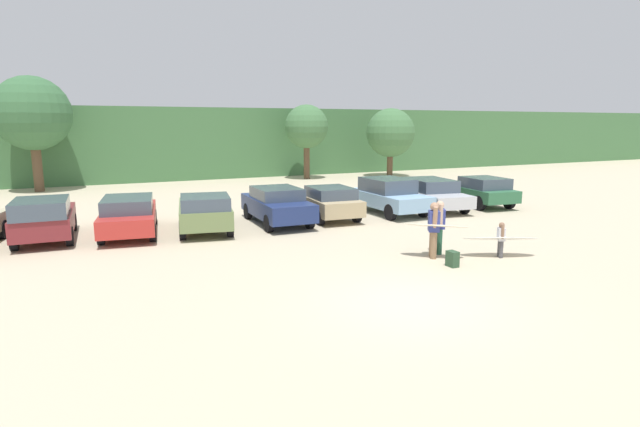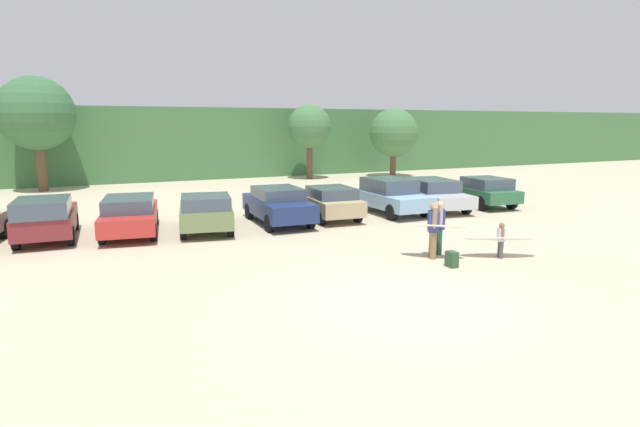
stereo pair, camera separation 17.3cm
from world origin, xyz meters
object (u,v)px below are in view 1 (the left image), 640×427
Objects in this scene: parked_car_red at (129,214)px; parked_car_sky_blue at (388,195)px; parked_car_maroon at (44,218)px; parked_car_navy at (277,204)px; parked_car_tan at (327,201)px; parked_car_silver at (430,193)px; surfboard_white at (501,238)px; person_child at (501,238)px; person_companion at (439,224)px; surfboard_cream at (437,225)px; backpack_dropped at (452,259)px; parked_car_forest_green at (479,190)px; parked_car_olive_green at (205,211)px; person_adult at (434,227)px.

parked_car_sky_blue reaches higher than parked_car_red.
parked_car_maroon is 13.73m from parked_car_sky_blue.
parked_car_red is at bearing 87.93° from parked_car_sky_blue.
parked_car_navy is 1.01× the size of parked_car_tan.
parked_car_silver is (5.46, -0.01, 0.03)m from parked_car_tan.
surfboard_white is (12.69, -8.26, -0.25)m from parked_car_maroon.
person_child is (-1.09, -7.89, -0.22)m from parked_car_sky_blue.
surfboard_white is (1.45, -1.15, -0.37)m from person_companion.
surfboard_cream is (2.44, -7.07, 0.22)m from parked_car_navy.
surfboard_white reaches higher than backpack_dropped.
parked_car_forest_green is at bearing -83.65° from parked_car_red.
person_companion is at bearing 66.57° from backpack_dropped.
parked_car_silver is 8.37m from person_companion.
backpack_dropped is (-3.08, -8.08, -0.61)m from parked_car_sky_blue.
parked_car_forest_green is at bearing -84.57° from parked_car_silver.
parked_car_tan reaches higher than surfboard_cream.
parked_car_olive_green reaches higher than parked_car_forest_green.
parked_car_sky_blue is 2.42m from parked_car_silver.
parked_car_maroon is at bearing 5.30° from surfboard_cream.
parked_car_silver is at bearing -83.28° from parked_car_red.
parked_car_olive_green reaches higher than surfboard_cream.
parked_car_navy is 4.12× the size of person_child.
person_companion is at bearing -120.50° from parked_car_maroon.
parked_car_olive_green is 8.58m from person_adult.
parked_car_maroon is 18.97m from parked_car_forest_green.
person_adult is 0.13m from surfboard_cream.
parked_car_sky_blue is 7.97m from person_child.
parked_car_maroon is at bearing 97.21° from parked_car_red.
parked_car_tan reaches higher than backpack_dropped.
parked_car_tan is at bearing -45.77° from person_child.
parked_car_tan is at bearing 95.49° from parked_car_forest_green.
parked_car_tan is at bearing 89.76° from backpack_dropped.
backpack_dropped is (-0.60, -1.38, -0.72)m from person_companion.
parked_car_navy is at bearing -40.32° from person_adult.
parked_car_tan is 6.82m from person_companion.
surfboard_white is (2.01, -7.94, -0.17)m from parked_car_tan.
person_companion is (8.51, -7.08, 0.20)m from parked_car_red.
person_child is (4.30, -7.81, -0.18)m from parked_car_navy.
parked_car_red reaches higher than surfboard_white.
parked_car_sky_blue is 2.62× the size of person_companion.
person_child is (1.96, -7.99, -0.13)m from parked_car_tan.
parked_car_navy reaches higher than parked_car_forest_green.
surfboard_white is at bearing 6.67° from backpack_dropped.
parked_car_maroon is 0.84× the size of parked_car_red.
surfboard_cream is (0.01, -0.11, 0.05)m from person_adult.
surfboard_cream is at bearing -159.08° from parked_car_navy.
surfboard_white is at bearing -148.84° from parked_car_navy.
parked_car_forest_green reaches higher than surfboard_white.
parked_car_navy reaches higher than parked_car_silver.
person_adult is at bearing 137.02° from parked_car_forest_green.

